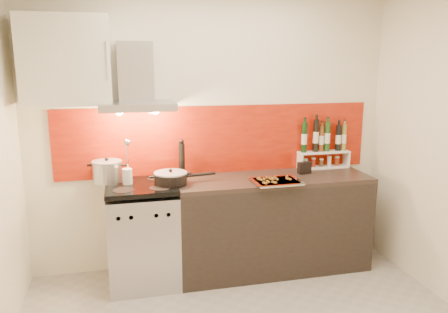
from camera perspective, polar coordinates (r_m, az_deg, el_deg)
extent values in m
cube|color=silver|center=(4.12, -1.44, 3.34)|extent=(3.40, 0.02, 2.60)
cube|color=maroon|center=(4.14, -0.72, 2.25)|extent=(3.00, 0.02, 0.64)
cube|color=#B7B7BA|center=(3.99, -10.50, -10.33)|extent=(0.60, 0.60, 0.84)
cube|color=black|center=(3.77, -10.21, -13.26)|extent=(0.50, 0.02, 0.40)
cube|color=#B7B7BA|center=(3.62, -10.45, -7.68)|extent=(0.56, 0.02, 0.12)
cube|color=#FF190C|center=(3.61, -10.44, -7.71)|extent=(0.10, 0.01, 0.04)
cube|color=black|center=(3.84, -10.77, -3.84)|extent=(0.60, 0.60, 0.04)
cube|color=black|center=(4.20, 6.25, -8.86)|extent=(1.80, 0.60, 0.86)
cube|color=black|center=(4.06, 6.40, -2.93)|extent=(1.80, 0.60, 0.04)
cube|color=#B7B7BA|center=(3.76, -11.23, 6.53)|extent=(0.62, 0.50, 0.06)
cube|color=#B7B7BA|center=(3.89, -11.50, 10.85)|extent=(0.30, 0.18, 0.50)
sphere|color=#FFD18C|center=(3.76, -13.50, 5.82)|extent=(0.07, 0.07, 0.07)
sphere|color=#FFD18C|center=(3.77, -8.92, 6.02)|extent=(0.07, 0.07, 0.07)
cube|color=silver|center=(3.83, -19.93, 11.70)|extent=(0.70, 0.35, 0.72)
cylinder|color=#B7B7BA|center=(3.95, -15.00, -1.97)|extent=(0.25, 0.25, 0.18)
cylinder|color=#99999E|center=(3.92, -15.07, -0.64)|extent=(0.26, 0.26, 0.01)
sphere|color=black|center=(3.92, -15.09, -0.30)|extent=(0.03, 0.03, 0.03)
cylinder|color=black|center=(3.80, -6.98, -2.88)|extent=(0.28, 0.28, 0.09)
cylinder|color=#99999E|center=(3.78, -7.00, -2.15)|extent=(0.29, 0.29, 0.01)
sphere|color=black|center=(3.78, -7.01, -1.82)|extent=(0.03, 0.03, 0.03)
cylinder|color=black|center=(3.88, -3.05, -2.35)|extent=(0.27, 0.07, 0.03)
cylinder|color=silver|center=(3.85, -12.51, -2.62)|extent=(0.09, 0.09, 0.14)
cylinder|color=silver|center=(3.80, -12.49, 0.11)|extent=(0.01, 0.07, 0.26)
sphere|color=silver|center=(3.72, -12.56, 1.80)|extent=(0.06, 0.06, 0.06)
cylinder|color=black|center=(3.99, -5.54, -0.54)|extent=(0.06, 0.06, 0.32)
sphere|color=black|center=(3.96, -5.59, 1.97)|extent=(0.04, 0.04, 0.04)
cube|color=white|center=(4.49, 12.78, -1.34)|extent=(0.52, 0.14, 0.01)
cube|color=white|center=(4.37, 9.86, -0.60)|extent=(0.01, 0.14, 0.15)
cube|color=white|center=(4.58, 15.65, -0.27)|extent=(0.02, 0.14, 0.15)
cube|color=white|center=(4.45, 12.88, 0.58)|extent=(0.52, 0.14, 0.02)
cylinder|color=black|center=(4.33, 10.43, 2.46)|extent=(0.05, 0.05, 0.29)
cylinder|color=black|center=(4.38, 11.91, 2.67)|extent=(0.05, 0.05, 0.32)
cylinder|color=brown|center=(4.41, 12.61, 2.28)|extent=(0.05, 0.05, 0.25)
cylinder|color=#1D3F17|center=(4.44, 13.32, 2.55)|extent=(0.06, 0.06, 0.29)
cylinder|color=black|center=(4.50, 14.71, 2.36)|extent=(0.05, 0.05, 0.26)
cylinder|color=olive|center=(4.52, 15.39, 2.40)|extent=(0.05, 0.05, 0.26)
cylinder|color=#BDBA99|center=(4.40, 10.58, -0.92)|extent=(0.04, 0.04, 0.07)
cylinder|color=maroon|center=(4.43, 11.60, -0.83)|extent=(0.04, 0.04, 0.08)
cylinder|color=#4E3D27|center=(4.47, 12.59, -0.85)|extent=(0.04, 0.04, 0.07)
cylinder|color=silver|center=(4.50, 13.58, -0.65)|extent=(0.04, 0.04, 0.09)
cylinder|color=maroon|center=(4.54, 14.54, -0.65)|extent=(0.04, 0.04, 0.08)
cube|color=black|center=(4.20, 10.45, -1.43)|extent=(0.14, 0.08, 0.11)
cube|color=silver|center=(3.86, 6.84, -3.30)|extent=(0.40, 0.31, 0.01)
cube|color=silver|center=(3.86, 6.85, -3.16)|extent=(0.42, 0.33, 0.01)
cube|color=red|center=(3.86, 6.85, -3.16)|extent=(0.36, 0.27, 0.01)
cube|color=brown|center=(3.85, 4.79, -3.00)|extent=(0.04, 0.05, 0.01)
cube|color=brown|center=(3.86, 5.26, -2.96)|extent=(0.03, 0.06, 0.01)
cube|color=brown|center=(3.89, 4.58, -2.82)|extent=(0.05, 0.05, 0.01)
cube|color=brown|center=(3.77, 6.58, -3.35)|extent=(0.04, 0.05, 0.01)
cube|color=brown|center=(3.93, 6.32, -2.71)|extent=(0.06, 0.03, 0.01)
cube|color=brown|center=(3.91, 5.55, -2.76)|extent=(0.03, 0.06, 0.01)
cube|color=brown|center=(3.90, 6.03, -2.82)|extent=(0.05, 0.04, 0.01)
cube|color=brown|center=(3.90, 8.46, -2.90)|extent=(0.04, 0.05, 0.01)
cube|color=brown|center=(3.78, 5.77, -3.29)|extent=(0.02, 0.05, 0.01)
cube|color=brown|center=(3.87, 6.81, -2.94)|extent=(0.04, 0.05, 0.01)
cube|color=brown|center=(3.92, 6.20, -2.75)|extent=(0.04, 0.05, 0.01)
cube|color=brown|center=(3.92, 6.52, -2.74)|extent=(0.05, 0.05, 0.01)
cube|color=brown|center=(3.97, 8.23, -2.60)|extent=(0.04, 0.05, 0.01)
cube|color=brown|center=(3.74, 5.37, -3.46)|extent=(0.04, 0.05, 0.01)
cube|color=brown|center=(3.87, 6.20, -2.93)|extent=(0.04, 0.05, 0.01)
cube|color=brown|center=(3.88, 6.40, -2.90)|extent=(0.05, 0.05, 0.01)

